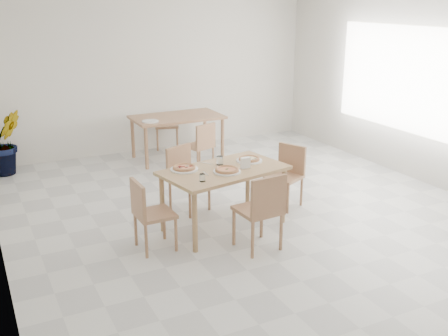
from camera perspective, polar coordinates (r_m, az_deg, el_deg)
name	(u,v)px	position (r m, az deg, el deg)	size (l,w,h in m)	color
room	(412,80)	(8.54, 19.79, 8.96)	(7.28, 7.00, 7.00)	silver
main_table	(224,176)	(6.28, 0.00, -0.82)	(1.60, 1.09, 0.75)	tan
chair_south	(262,207)	(5.75, 4.18, -4.25)	(0.48, 0.48, 0.90)	#A47652
chair_north	(185,174)	(6.89, -4.28, -0.62)	(0.55, 0.55, 0.86)	#A47652
chair_west	(148,210)	(5.82, -8.28, -4.59)	(0.42, 0.42, 0.82)	#A47652
chair_east	(287,171)	(7.07, 6.91, -0.35)	(0.54, 0.54, 0.83)	#A47652
plate_margherita	(227,172)	(6.13, 0.32, -0.39)	(0.33, 0.33, 0.02)	white
plate_mushroom	(249,161)	(6.55, 2.76, 0.82)	(0.33, 0.33, 0.02)	white
plate_pepperoni	(184,169)	(6.23, -4.35, -0.13)	(0.33, 0.33, 0.02)	white
pizza_margherita	(227,170)	(6.12, 0.32, -0.19)	(0.33, 0.33, 0.03)	tan
pizza_mushroom	(249,159)	(6.54, 2.76, 1.01)	(0.30, 0.30, 0.03)	tan
pizza_pepperoni	(184,167)	(6.22, -4.36, 0.07)	(0.28, 0.28, 0.03)	tan
tumbler_a	(220,160)	(6.39, -0.45, 0.82)	(0.08, 0.08, 0.11)	white
tumbler_b	(202,178)	(5.82, -2.38, -1.07)	(0.07, 0.07, 0.09)	white
napkin_holder	(245,163)	(6.24, 2.35, 0.50)	(0.13, 0.06, 0.14)	silver
fork_a	(206,163)	(6.46, -1.94, 0.53)	(0.02, 0.19, 0.01)	silver
fork_b	(206,174)	(6.08, -2.02, -0.61)	(0.01, 0.17, 0.01)	silver
second_table	(177,121)	(9.12, -5.13, 5.16)	(1.53, 0.87, 0.75)	#A47652
chair_back_s	(202,143)	(8.44, -2.46, 2.69)	(0.49, 0.49, 0.79)	#A47652
chair_back_n	(166,121)	(9.87, -6.29, 5.10)	(0.54, 0.54, 0.86)	#A47652
plate_empty	(150,121)	(8.72, -8.03, 5.06)	(0.28, 0.28, 0.02)	white
potted_plant	(6,143)	(8.97, -22.69, 2.56)	(0.57, 0.46, 1.03)	#1F6929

